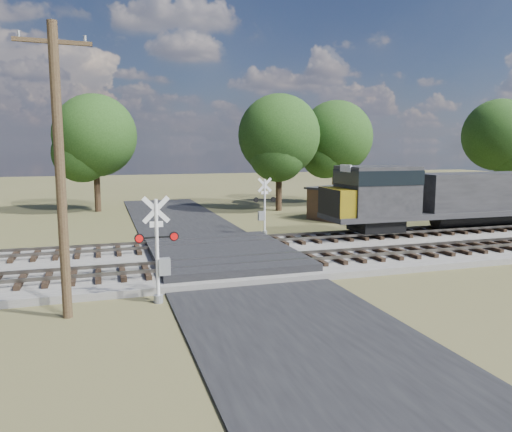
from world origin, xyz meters
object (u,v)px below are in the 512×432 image
object	(u,v)px
crossing_signal_near	(160,259)
crossing_signal_far	(264,211)
utility_pole	(60,166)
equipment_shed	(337,203)

from	to	relation	value
crossing_signal_near	crossing_signal_far	distance (m)	14.84
crossing_signal_near	utility_pole	xyz separation A→B (m)	(-3.22, -0.70, 3.48)
crossing_signal_near	utility_pole	bearing A→B (deg)	-169.62
crossing_signal_far	equipment_shed	size ratio (longest dim) A/B	0.76
crossing_signal_far	utility_pole	xyz separation A→B (m)	(-11.35, -13.11, 3.58)
crossing_signal_far	equipment_shed	bearing A→B (deg)	-148.71
crossing_signal_near	utility_pole	size ratio (longest dim) A/B	0.41
crossing_signal_near	equipment_shed	bearing A→B (deg)	45.40
crossing_signal_near	equipment_shed	xyz separation A→B (m)	(15.91, 17.29, -0.36)
crossing_signal_far	equipment_shed	distance (m)	9.19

